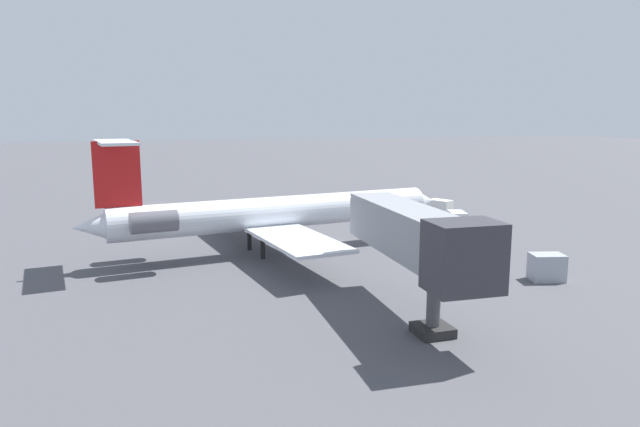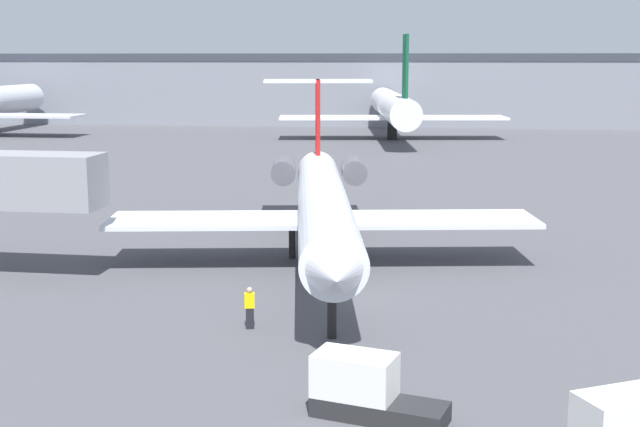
# 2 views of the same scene
# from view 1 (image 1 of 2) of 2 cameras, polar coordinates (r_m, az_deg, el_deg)

# --- Properties ---
(ground_plane) EXTENTS (400.00, 400.00, 0.10)m
(ground_plane) POSITION_cam_1_polar(r_m,az_deg,el_deg) (50.13, 1.67, -2.98)
(ground_plane) COLOR #4C4C51
(regional_jet) EXTENTS (22.46, 30.43, 9.18)m
(regional_jet) POSITION_cam_1_polar(r_m,az_deg,el_deg) (46.13, -5.23, 0.11)
(regional_jet) COLOR silver
(regional_jet) RESTS_ON ground_plane
(jet_bridge) EXTENTS (13.49, 3.38, 6.34)m
(jet_bridge) POSITION_cam_1_polar(r_m,az_deg,el_deg) (30.67, 9.83, -2.42)
(jet_bridge) COLOR gray
(jet_bridge) RESTS_ON ground_plane
(ground_crew_marshaller) EXTENTS (0.44, 0.33, 1.69)m
(ground_crew_marshaller) POSITION_cam_1_polar(r_m,az_deg,el_deg) (48.70, 8.30, -2.38)
(ground_crew_marshaller) COLOR black
(ground_crew_marshaller) RESTS_ON ground_plane
(baggage_tug_lead) EXTENTS (4.20, 3.06, 1.90)m
(baggage_tug_lead) POSITION_cam_1_polar(r_m,az_deg,el_deg) (63.86, 11.51, 0.41)
(baggage_tug_lead) COLOR #262628
(baggage_tug_lead) RESTS_ON ground_plane
(baggage_tug_trailing) EXTENTS (4.23, 2.45, 1.90)m
(baggage_tug_trailing) POSITION_cam_1_polar(r_m,az_deg,el_deg) (56.75, 13.24, -0.82)
(baggage_tug_trailing) COLOR #262628
(baggage_tug_trailing) RESTS_ON ground_plane
(cargo_container_uld) EXTENTS (2.02, 2.46, 1.80)m
(cargo_container_uld) POSITION_cam_1_polar(r_m,az_deg,el_deg) (41.76, 21.44, -4.95)
(cargo_container_uld) COLOR #999EA8
(cargo_container_uld) RESTS_ON ground_plane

